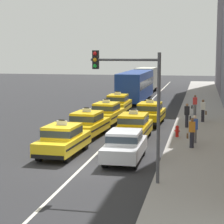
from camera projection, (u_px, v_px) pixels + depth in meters
name	position (u px, v px, depth m)	size (l,w,h in m)	color
ground_plane	(82.00, 168.00, 21.59)	(160.00, 160.00, 0.00)	#2B2B2D
lane_stripe_left_right	(139.00, 112.00, 41.01)	(0.14, 80.00, 0.01)	silver
sidewalk_curb	(202.00, 122.00, 35.06)	(4.00, 90.00, 0.15)	#9E9993
taxi_left_nearest	(63.00, 139.00, 24.02)	(2.01, 4.63, 1.96)	black
taxi_left_second	(87.00, 124.00, 29.06)	(2.11, 4.67, 1.96)	black
taxi_left_third	(107.00, 113.00, 34.06)	(2.08, 4.66, 1.96)	black
taxi_left_fourth	(118.00, 103.00, 40.24)	(1.84, 4.57, 1.96)	black
bus_left_fifth	(136.00, 85.00, 49.50)	(2.64, 11.23, 3.22)	black
box_truck_left_sixth	(147.00, 79.00, 59.96)	(2.45, 7.02, 3.27)	black
sedan_right_nearest	(125.00, 145.00, 22.75)	(1.76, 4.30, 1.58)	black
taxi_right_second	(134.00, 126.00, 28.13)	(1.91, 4.60, 1.96)	black
taxi_right_third	(150.00, 113.00, 34.07)	(2.01, 4.64, 1.96)	black
pedestrian_near_crosswalk	(195.00, 129.00, 26.60)	(0.36, 0.24, 1.63)	slate
pedestrian_mid_block	(192.00, 133.00, 25.25)	(0.47, 0.24, 1.69)	#23232D
pedestrian_by_storefront	(195.00, 105.00, 38.08)	(0.47, 0.24, 1.69)	slate
pedestrian_trailing	(187.00, 115.00, 31.89)	(0.47, 0.24, 1.71)	#23232D
pedestrian_far_corner	(203.00, 111.00, 34.41)	(0.47, 0.24, 1.70)	#23232D
fire_hydrant	(177.00, 131.00, 28.45)	(0.36, 0.22, 0.73)	red
traffic_light_pole	(135.00, 94.00, 18.31)	(2.87, 0.33, 5.58)	#47474C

